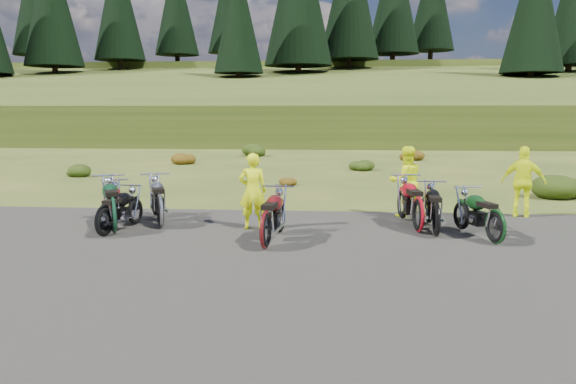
# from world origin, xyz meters

# --- Properties ---
(ground) EXTENTS (300.00, 300.00, 0.00)m
(ground) POSITION_xyz_m (0.00, 0.00, 0.00)
(ground) COLOR #324416
(ground) RESTS_ON ground
(gravel_pad) EXTENTS (20.00, 12.00, 0.04)m
(gravel_pad) POSITION_xyz_m (0.00, -2.00, 0.00)
(gravel_pad) COLOR black
(gravel_pad) RESTS_ON ground
(hill_slope) EXTENTS (300.00, 45.97, 9.37)m
(hill_slope) POSITION_xyz_m (0.00, 50.00, 0.00)
(hill_slope) COLOR #2F4316
(hill_slope) RESTS_ON ground
(hill_plateau) EXTENTS (300.00, 90.00, 9.17)m
(hill_plateau) POSITION_xyz_m (0.00, 110.00, 0.00)
(hill_plateau) COLOR #2F4316
(hill_plateau) RESTS_ON ground
(conifer_18) EXTENTS (6.60, 6.60, 17.00)m
(conifer_18) POSITION_xyz_m (-27.00, 63.00, 16.66)
(conifer_18) COLOR black
(conifer_18) RESTS_ON ground
(conifer_19) EXTENTS (6.16, 6.16, 16.00)m
(conifer_19) POSITION_xyz_m (-21.00, 69.00, 17.36)
(conifer_19) COLOR black
(conifer_19) RESTS_ON ground
(conifer_20) EXTENTS (5.72, 5.72, 15.00)m
(conifer_20) POSITION_xyz_m (-15.00, 75.00, 17.65)
(conifer_20) COLOR black
(conifer_20) RESTS_ON ground
(conifer_21) EXTENTS (5.28, 5.28, 14.00)m
(conifer_21) POSITION_xyz_m (-9.00, 50.00, 12.56)
(conifer_21) COLOR black
(conifer_21) RESTS_ON ground
(conifer_26) EXTENTS (6.16, 6.16, 16.00)m
(conifer_26) POSITION_xyz_m (21.00, 49.00, 13.37)
(conifer_26) COLOR black
(conifer_26) RESTS_ON ground
(conifer_27) EXTENTS (5.72, 5.72, 15.00)m
(conifer_27) POSITION_xyz_m (27.00, 55.00, 14.06)
(conifer_27) COLOR black
(conifer_27) RESTS_ON ground
(shrub_1) EXTENTS (1.03, 1.03, 0.61)m
(shrub_1) POSITION_xyz_m (-9.10, 11.30, 0.31)
(shrub_1) COLOR #20350D
(shrub_1) RESTS_ON ground
(shrub_2) EXTENTS (1.30, 1.30, 0.77)m
(shrub_2) POSITION_xyz_m (-6.20, 16.60, 0.38)
(shrub_2) COLOR #62320C
(shrub_2) RESTS_ON ground
(shrub_3) EXTENTS (1.56, 1.56, 0.92)m
(shrub_3) POSITION_xyz_m (-3.30, 21.90, 0.46)
(shrub_3) COLOR #20350D
(shrub_3) RESTS_ON ground
(shrub_4) EXTENTS (0.77, 0.77, 0.45)m
(shrub_4) POSITION_xyz_m (-0.40, 9.20, 0.23)
(shrub_4) COLOR #62320C
(shrub_4) RESTS_ON ground
(shrub_5) EXTENTS (1.03, 1.03, 0.61)m
(shrub_5) POSITION_xyz_m (2.50, 14.50, 0.31)
(shrub_5) COLOR #20350D
(shrub_5) RESTS_ON ground
(shrub_6) EXTENTS (1.30, 1.30, 0.77)m
(shrub_6) POSITION_xyz_m (5.40, 19.80, 0.38)
(shrub_6) COLOR #62320C
(shrub_6) RESTS_ON ground
(shrub_7) EXTENTS (1.56, 1.56, 0.92)m
(shrub_7) POSITION_xyz_m (8.30, 7.10, 0.46)
(shrub_7) COLOR #20350D
(shrub_7) RESTS_ON ground
(motorcycle_0) EXTENTS (0.95, 1.98, 0.99)m
(motorcycle_0) POSITION_xyz_m (-3.49, 0.61, 0.00)
(motorcycle_0) COLOR black
(motorcycle_0) RESTS_ON ground
(motorcycle_1) EXTENTS (1.28, 2.10, 1.04)m
(motorcycle_1) POSITION_xyz_m (-3.53, 1.18, 0.00)
(motorcycle_1) COLOR maroon
(motorcycle_1) RESTS_ON ground
(motorcycle_2) EXTENTS (1.66, 2.36, 1.18)m
(motorcycle_2) POSITION_xyz_m (-3.40, 0.90, 0.00)
(motorcycle_2) COLOR #0E331D
(motorcycle_2) RESTS_ON ground
(motorcycle_3) EXTENTS (1.50, 2.29, 1.14)m
(motorcycle_3) POSITION_xyz_m (-2.59, 1.62, 0.00)
(motorcycle_3) COLOR #99989D
(motorcycle_3) RESTS_ON ground
(motorcycle_4) EXTENTS (0.92, 2.17, 1.10)m
(motorcycle_4) POSITION_xyz_m (0.03, -0.17, 0.00)
(motorcycle_4) COLOR #550E10
(motorcycle_4) RESTS_ON ground
(motorcycle_5) EXTENTS (0.78, 2.08, 1.07)m
(motorcycle_5) POSITION_xyz_m (3.49, 1.17, 0.00)
(motorcycle_5) COLOR black
(motorcycle_5) RESTS_ON ground
(motorcycle_6) EXTENTS (1.00, 2.30, 1.17)m
(motorcycle_6) POSITION_xyz_m (3.17, 1.58, 0.00)
(motorcycle_6) COLOR #A00B17
(motorcycle_6) RESTS_ON ground
(motorcycle_7) EXTENTS (1.21, 2.09, 1.04)m
(motorcycle_7) POSITION_xyz_m (4.55, 0.61, 0.00)
(motorcycle_7) COLOR #0E3413
(motorcycle_7) RESTS_ON ground
(person_middle) EXTENTS (0.67, 0.48, 1.71)m
(person_middle) POSITION_xyz_m (-0.48, 1.67, 0.85)
(person_middle) COLOR #CFE00B
(person_middle) RESTS_ON ground
(person_right_a) EXTENTS (0.98, 0.84, 1.76)m
(person_right_a) POSITION_xyz_m (3.12, 3.48, 0.88)
(person_right_a) COLOR #CFE00B
(person_right_a) RESTS_ON ground
(person_right_b) EXTENTS (1.12, 0.77, 1.77)m
(person_right_b) POSITION_xyz_m (6.02, 3.63, 0.88)
(person_right_b) COLOR #CFE00B
(person_right_b) RESTS_ON ground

